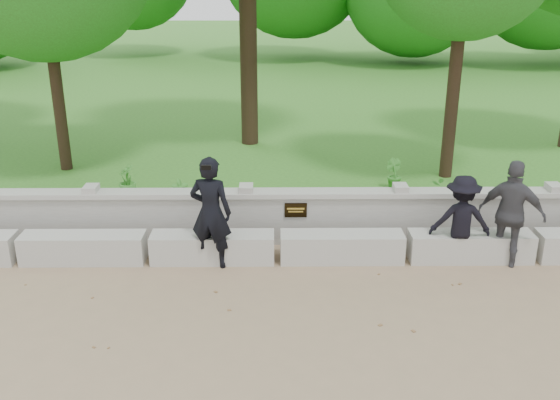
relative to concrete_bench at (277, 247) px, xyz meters
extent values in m
plane|color=#917859|center=(0.00, -1.90, -0.22)|extent=(80.00, 80.00, 0.00)
cube|color=#326C23|center=(0.00, 12.10, -0.10)|extent=(40.00, 22.00, 0.25)
cube|color=#BAB7AF|center=(-3.00, 0.00, 0.00)|extent=(1.90, 0.45, 0.45)
cube|color=#BAB7AF|center=(-1.00, 0.00, 0.00)|extent=(1.90, 0.45, 0.45)
cube|color=#BAB7AF|center=(1.00, 0.00, 0.00)|extent=(1.90, 0.45, 0.45)
cube|color=#BAB7AF|center=(3.00, 0.00, 0.00)|extent=(1.90, 0.45, 0.45)
cube|color=#AEACA5|center=(0.00, 0.70, 0.18)|extent=(12.50, 0.25, 0.82)
cube|color=#BAB7AF|center=(0.00, 0.70, 0.64)|extent=(12.50, 0.35, 0.08)
cube|color=black|center=(0.30, 0.56, 0.40)|extent=(0.36, 0.02, 0.24)
imported|color=black|center=(-0.99, -0.15, 0.64)|extent=(0.71, 0.55, 1.73)
cube|color=black|center=(-0.99, -0.50, 1.45)|extent=(0.14, 0.05, 0.07)
imported|color=black|center=(2.78, -0.10, 0.48)|extent=(0.95, 0.60, 1.41)
imported|color=#404045|center=(3.51, -0.16, 0.61)|extent=(1.05, 0.82, 1.66)
cylinder|color=#382619|center=(-4.49, 3.99, 1.83)|extent=(0.24, 0.24, 3.61)
cylinder|color=#382619|center=(-0.64, 6.07, 3.02)|extent=(0.40, 0.40, 5.99)
cylinder|color=#382619|center=(3.49, 3.42, 1.91)|extent=(0.25, 0.25, 3.77)
imported|color=#3D882E|center=(-1.67, 1.40, 0.33)|extent=(0.39, 0.36, 0.61)
imported|color=#3D882E|center=(2.25, 2.59, 0.33)|extent=(0.40, 0.43, 0.61)
imported|color=#3D882E|center=(2.96, 1.40, 0.30)|extent=(0.63, 0.60, 0.55)
imported|color=#3D882E|center=(-2.80, 2.31, 0.32)|extent=(0.42, 0.44, 0.59)
camera|label=1|loc=(-0.04, -8.79, 4.05)|focal=40.00mm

